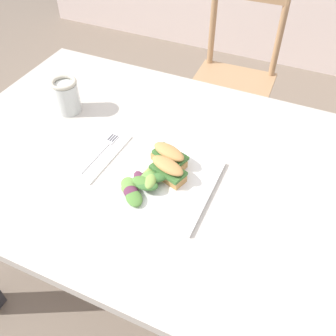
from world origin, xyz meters
TOP-DOWN VIEW (x-y plane):
  - ground_plane at (0.00, 0.00)m, footprint 8.50×8.50m
  - dining_table at (0.09, 0.06)m, footprint 1.34×0.88m
  - chair_wooden_far at (0.04, 1.02)m, footprint 0.41×0.41m
  - plate_lunch at (0.13, -0.02)m, footprint 0.27×0.27m
  - sandwich_half_front at (0.14, -0.00)m, footprint 0.11×0.08m
  - sandwich_half_back at (0.12, 0.05)m, footprint 0.11×0.08m
  - salad_mixed_greens at (0.09, -0.06)m, footprint 0.13×0.16m
  - napkin_folded at (-0.09, 0.01)m, footprint 0.10×0.23m
  - fork_on_napkin at (-0.09, 0.02)m, footprint 0.03×0.19m
  - mason_jar_iced_tea at (-0.30, 0.15)m, footprint 0.08×0.08m

SIDE VIEW (x-z plane):
  - ground_plane at x=0.00m, z-range 0.00..0.00m
  - chair_wooden_far at x=0.04m, z-range 0.01..0.88m
  - dining_table at x=0.09m, z-range 0.25..0.99m
  - napkin_folded at x=-0.09m, z-range 0.74..0.74m
  - plate_lunch at x=0.13m, z-range 0.74..0.75m
  - fork_on_napkin at x=-0.09m, z-range 0.74..0.75m
  - salad_mixed_greens at x=0.09m, z-range 0.75..0.79m
  - sandwich_half_front at x=0.14m, z-range 0.75..0.81m
  - sandwich_half_back at x=0.12m, z-range 0.75..0.81m
  - mason_jar_iced_tea at x=-0.30m, z-range 0.73..0.85m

